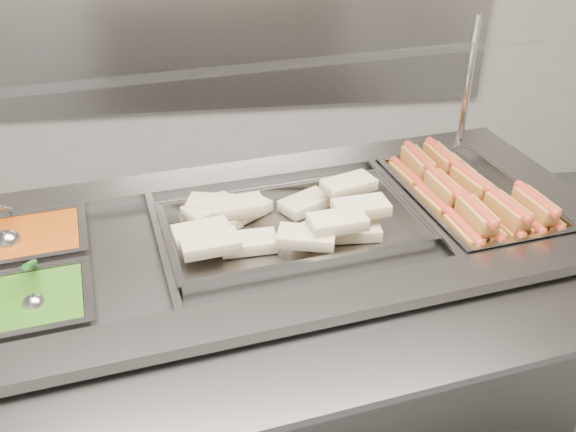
{
  "coord_description": "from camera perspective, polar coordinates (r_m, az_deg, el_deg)",
  "views": [
    {
      "loc": [
        -0.12,
        -1.11,
        1.99
      ],
      "look_at": [
        0.09,
        0.53,
        1.0
      ],
      "focal_mm": 40.0,
      "sensor_mm": 36.0,
      "label": 1
    }
  ],
  "objects": [
    {
      "name": "back_panel",
      "position": [
        3.64,
        -5.63,
        18.39
      ],
      "size": [
        3.0,
        0.04,
        1.2
      ],
      "primitive_type": "cube",
      "color": "#A09B96",
      "rests_on": "ground"
    },
    {
      "name": "hotdogs_in_buns",
      "position": [
        2.15,
        15.62,
        1.84
      ],
      "size": [
        0.42,
        0.59,
        0.13
      ],
      "color": "#A55F22",
      "rests_on": "pan_hotdogs"
    },
    {
      "name": "tray_rail",
      "position": [
        1.54,
        4.43,
        -13.07
      ],
      "size": [
        1.97,
        0.73,
        0.06
      ],
      "color": "gray",
      "rests_on": "steam_counter"
    },
    {
      "name": "pan_hotdogs",
      "position": [
        2.2,
        15.7,
        0.98
      ],
      "size": [
        0.47,
        0.65,
        0.11
      ],
      "color": "gray",
      "rests_on": "steam_counter"
    },
    {
      "name": "serving_spoon",
      "position": [
        1.74,
        -21.68,
        -6.74
      ],
      "size": [
        0.07,
        0.2,
        0.15
      ],
      "color": "#B9B8BE",
      "rests_on": "pan_peas"
    },
    {
      "name": "pan_wraps",
      "position": [
        1.95,
        0.3,
        -1.29
      ],
      "size": [
        0.8,
        0.56,
        0.08
      ],
      "color": "gray",
      "rests_on": "steam_counter"
    },
    {
      "name": "ladle",
      "position": [
        2.01,
        -23.61,
        -1.95
      ],
      "size": [
        0.08,
        0.21,
        0.16
      ],
      "color": "#B9B8BE",
      "rests_on": "pan_beans"
    },
    {
      "name": "pan_beans",
      "position": [
        2.04,
        -22.1,
        -2.75
      ],
      "size": [
        0.37,
        0.31,
        0.11
      ],
      "color": "gray",
      "rests_on": "steam_counter"
    },
    {
      "name": "tortilla_wraps",
      "position": [
        1.92,
        -1.25,
        -0.28
      ],
      "size": [
        0.65,
        0.4,
        0.1
      ],
      "color": "tan",
      "rests_on": "pan_wraps"
    },
    {
      "name": "sneeze_guard",
      "position": [
        1.96,
        -3.7,
        12.56
      ],
      "size": [
        1.82,
        0.63,
        0.48
      ],
      "color": "silver",
      "rests_on": "steam_counter"
    },
    {
      "name": "pan_peas",
      "position": [
        1.78,
        -22.38,
        -8.16
      ],
      "size": [
        0.37,
        0.31,
        0.11
      ],
      "color": "gray",
      "rests_on": "steam_counter"
    },
    {
      "name": "steam_counter",
      "position": [
        2.22,
        -1.36,
        -11.65
      ],
      "size": [
        2.17,
        1.25,
        0.98
      ],
      "color": "slate",
      "rests_on": "ground"
    }
  ]
}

